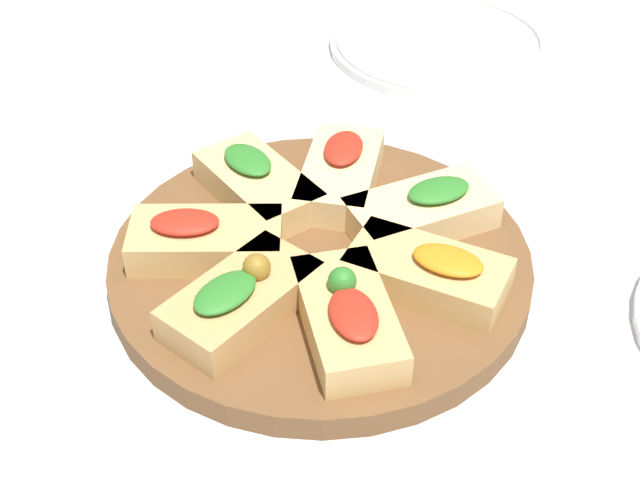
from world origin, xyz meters
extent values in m
plane|color=silver|center=(0.00, 0.00, 0.00)|extent=(3.00, 3.00, 0.00)
cylinder|color=brown|center=(0.00, 0.00, 0.01)|extent=(0.33, 0.33, 0.02)
cube|color=#E5C689|center=(-0.07, 0.05, 0.03)|extent=(0.13, 0.11, 0.03)
ellipsoid|color=red|center=(-0.08, 0.06, 0.05)|extent=(0.06, 0.06, 0.01)
cube|color=#DBB775|center=(-0.09, -0.02, 0.03)|extent=(0.13, 0.08, 0.03)
ellipsoid|color=#2D7A28|center=(-0.10, -0.02, 0.05)|extent=(0.06, 0.04, 0.01)
cube|color=tan|center=(-0.03, -0.08, 0.03)|extent=(0.10, 0.13, 0.03)
ellipsoid|color=red|center=(-0.04, -0.09, 0.05)|extent=(0.05, 0.06, 0.01)
cube|color=tan|center=(0.04, -0.08, 0.03)|extent=(0.10, 0.13, 0.03)
ellipsoid|color=#2D7A28|center=(0.05, -0.09, 0.05)|extent=(0.05, 0.06, 0.01)
sphere|color=olive|center=(0.03, -0.06, 0.05)|extent=(0.02, 0.02, 0.02)
cube|color=tan|center=(0.09, -0.02, 0.03)|extent=(0.12, 0.08, 0.03)
ellipsoid|color=red|center=(0.10, -0.02, 0.05)|extent=(0.06, 0.04, 0.01)
sphere|color=#2D7A28|center=(0.07, -0.01, 0.05)|extent=(0.02, 0.02, 0.02)
cube|color=tan|center=(0.07, 0.06, 0.03)|extent=(0.13, 0.12, 0.03)
ellipsoid|color=orange|center=(0.08, 0.07, 0.05)|extent=(0.06, 0.06, 0.01)
cube|color=#E5C689|center=(0.00, 0.09, 0.03)|extent=(0.06, 0.12, 0.03)
ellipsoid|color=#2D7A28|center=(0.00, 0.10, 0.05)|extent=(0.03, 0.05, 0.01)
cylinder|color=white|center=(-0.30, 0.27, 0.01)|extent=(0.25, 0.25, 0.01)
torus|color=white|center=(-0.30, 0.27, 0.01)|extent=(0.23, 0.23, 0.01)
camera|label=1|loc=(0.49, -0.21, 0.47)|focal=50.00mm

